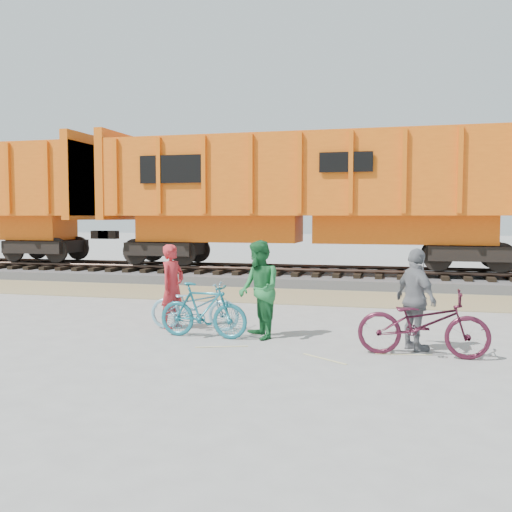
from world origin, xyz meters
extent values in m
plane|color=#9E9E99|center=(0.00, 0.00, 0.00)|extent=(120.00, 120.00, 0.00)
cube|color=#9A885F|center=(0.00, 5.50, 0.01)|extent=(120.00, 3.00, 0.02)
cube|color=slate|center=(0.00, 9.00, 0.15)|extent=(120.00, 4.00, 0.30)
cube|color=black|center=(-6.50, 9.00, 0.36)|extent=(0.22, 2.60, 0.12)
cube|color=black|center=(0.00, 9.00, 0.36)|extent=(0.22, 2.60, 0.12)
cylinder|color=#382821|center=(0.00, 8.28, 0.48)|extent=(120.00, 0.12, 0.12)
cylinder|color=#382821|center=(0.00, 9.72, 0.48)|extent=(120.00, 0.12, 0.12)
cube|color=#DE5C0D|center=(-9.25, 9.00, 3.64)|extent=(0.30, 3.06, 3.10)
cube|color=black|center=(-1.10, 9.00, 0.94)|extent=(11.20, 2.20, 0.80)
cube|color=orange|center=(-1.10, 9.00, 1.79)|extent=(11.76, 1.65, 0.90)
cube|color=orange|center=(-1.10, 9.00, 3.54)|extent=(14.00, 3.00, 2.60)
cube|color=#DE5C0D|center=(-7.95, 9.00, 3.64)|extent=(0.30, 3.06, 3.10)
cube|color=black|center=(-5.30, 7.42, 3.74)|extent=(2.20, 0.04, 0.90)
imported|color=#7DB9D0|center=(-1.96, 0.48, 0.47)|extent=(1.81, 0.69, 0.94)
imported|color=#1B6878|center=(-1.55, -0.17, 0.51)|extent=(1.71, 0.56, 1.01)
imported|color=#431425|center=(2.28, -0.65, 0.53)|extent=(2.05, 0.77, 1.06)
imported|color=red|center=(-2.46, 0.58, 0.83)|extent=(0.55, 0.69, 1.66)
imported|color=#206D35|center=(-0.55, 0.03, 0.89)|extent=(1.04, 1.10, 1.79)
imported|color=slate|center=(2.18, -0.25, 0.85)|extent=(0.89, 1.05, 1.69)
camera|label=1|loc=(1.90, -9.91, 2.22)|focal=40.00mm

